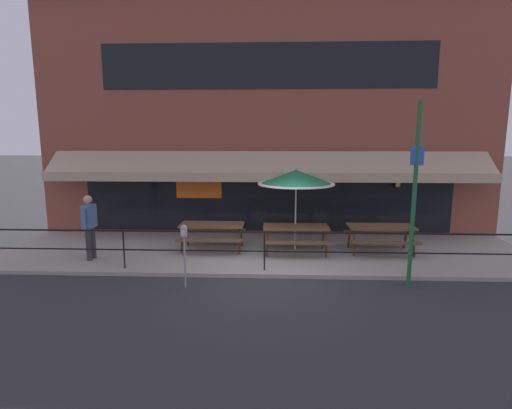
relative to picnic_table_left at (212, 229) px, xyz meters
The scene contains 11 objects.
ground_plane 2.61m from the picnic_table_left, 52.64° to the right, with size 120.00×120.00×0.00m, color #2D2D30.
patio_deck 1.66m from the picnic_table_left, ahead, with size 15.00×4.00×0.10m, color #9E998E.
restaurant_building 4.17m from the picnic_table_left, 55.58° to the left, with size 15.00×1.60×7.82m.
patio_railing 2.29m from the picnic_table_left, 48.07° to the right, with size 13.84×0.04×0.97m.
picnic_table_left is the anchor object (origin of this frame).
picnic_table_centre 2.37m from the picnic_table_left, ahead, with size 1.80×1.42×0.76m.
picnic_table_right 4.73m from the picnic_table_left, ahead, with size 1.80×1.42×0.76m.
patio_umbrella_centre 2.79m from the picnic_table_left, ahead, with size 2.14×2.14×2.38m.
pedestrian_walking 3.25m from the picnic_table_left, 162.05° to the right, with size 0.26×0.62×1.71m.
parking_meter_near 2.67m from the picnic_table_left, 94.62° to the right, with size 0.15×0.16×1.42m.
street_sign_pole 5.51m from the picnic_table_left, 27.35° to the right, with size 0.28×0.09×4.05m.
Camera 1 is at (0.19, -9.00, 3.32)m, focal length 28.00 mm.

